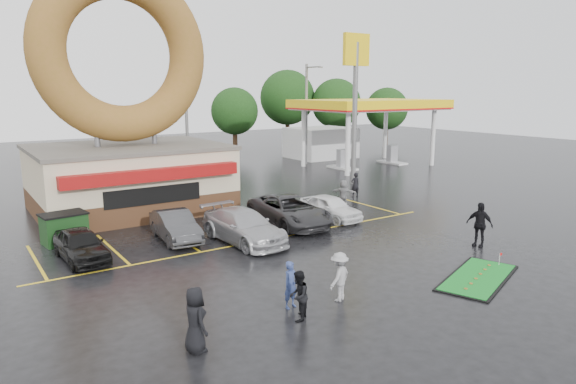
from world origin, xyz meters
TOP-DOWN VIEW (x-y plane):
  - ground at (0.00, 0.00)m, footprint 120.00×120.00m
  - donut_shop at (-3.00, 12.97)m, footprint 10.20×8.70m
  - gas_station at (20.00, 20.94)m, footprint 12.30×13.65m
  - shell_sign at (13.00, 12.00)m, footprint 2.20×0.36m
  - streetlight_mid at (4.00, 20.92)m, footprint 0.40×2.21m
  - streetlight_right at (16.00, 21.92)m, footprint 0.40×2.21m
  - tree_far_a at (26.00, 30.00)m, footprint 5.60×5.60m
  - tree_far_b at (32.00, 28.00)m, footprint 4.90×4.90m
  - tree_far_c at (22.00, 34.00)m, footprint 6.30×6.30m
  - tree_far_d at (14.00, 32.00)m, footprint 4.90×4.90m
  - car_black at (-7.43, 5.10)m, footprint 1.74×3.89m
  - car_dgrey at (-3.21, 5.65)m, footprint 1.78×4.18m
  - car_silver at (-0.75, 3.68)m, footprint 2.40×5.17m
  - car_grey at (2.62, 4.99)m, footprint 2.80×5.55m
  - car_white at (5.05, 4.71)m, footprint 1.84×3.94m
  - person_blue at (-2.99, -3.39)m, footprint 0.62×0.47m
  - person_blackjkt at (-3.31, -4.26)m, footprint 0.94×0.93m
  - person_hoodie at (-1.37, -3.81)m, footprint 1.20×0.97m
  - person_bystander at (-6.63, -4.29)m, footprint 0.61×0.90m
  - person_cameraman at (7.49, -2.66)m, footprint 0.76×1.24m
  - person_walker_near at (7.64, 6.72)m, footprint 1.22×1.48m
  - person_walker_far at (9.97, 8.33)m, footprint 0.64×0.48m
  - dumpster at (-7.50, 8.03)m, footprint 1.94×1.42m
  - putting_green at (4.13, -5.12)m, footprint 4.70×3.25m

SIDE VIEW (x-z plane):
  - ground at x=0.00m, z-range 0.00..0.00m
  - putting_green at x=4.13m, z-range -0.24..0.30m
  - dumpster at x=-7.50m, z-range 0.00..1.30m
  - car_black at x=-7.43m, z-range 0.00..1.30m
  - car_white at x=5.05m, z-range 0.00..1.31m
  - car_dgrey at x=-3.21m, z-range 0.00..1.34m
  - car_silver at x=-0.75m, z-range 0.00..1.46m
  - car_grey at x=2.62m, z-range 0.00..1.51m
  - person_blue at x=-2.99m, z-range 0.00..1.52m
  - person_blackjkt at x=-3.31m, z-range 0.00..1.53m
  - person_walker_far at x=9.97m, z-range 0.00..1.58m
  - person_walker_near at x=7.64m, z-range 0.00..1.59m
  - person_hoodie at x=-1.37m, z-range 0.00..1.62m
  - person_bystander at x=-6.63m, z-range 0.00..1.78m
  - person_cameraman at x=7.49m, z-range 0.00..1.98m
  - gas_station at x=20.00m, z-range 0.75..6.65m
  - donut_shop at x=-3.00m, z-range -2.29..11.21m
  - tree_far_b at x=32.00m, z-range 1.03..8.03m
  - tree_far_d at x=14.00m, z-range 1.03..8.03m
  - streetlight_mid at x=4.00m, z-range 0.28..9.28m
  - streetlight_right at x=16.00m, z-range 0.28..9.28m
  - tree_far_a at x=26.00m, z-range 1.18..9.18m
  - tree_far_c at x=22.00m, z-range 1.34..10.34m
  - shell_sign at x=13.00m, z-range 2.08..12.68m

